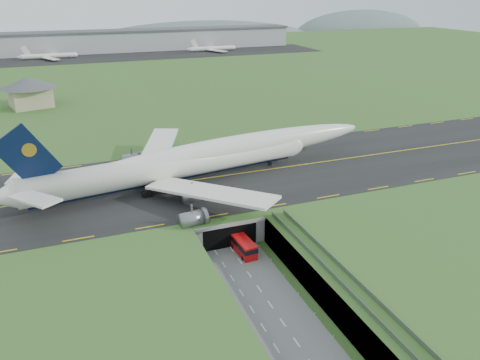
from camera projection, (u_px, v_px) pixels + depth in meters
name	position (u px, v px, depth m)	size (l,w,h in m)	color
ground	(244.00, 267.00, 93.12)	(900.00, 900.00, 0.00)	#3D6327
airfield_deck	(244.00, 254.00, 91.97)	(800.00, 800.00, 6.00)	gray
trench_road	(258.00, 288.00, 86.61)	(12.00, 75.00, 0.20)	slate
taxiway	(197.00, 180.00, 119.27)	(800.00, 44.00, 0.18)	black
tunnel_portal	(217.00, 217.00, 106.27)	(17.00, 22.30, 6.00)	gray
guideway	(346.00, 286.00, 78.19)	(3.00, 53.00, 7.05)	#A8A8A3
jumbo_jet	(200.00, 160.00, 116.91)	(100.22, 62.95, 21.04)	white
shuttle_tram	(244.00, 246.00, 97.28)	(3.46, 7.98, 3.17)	red
service_building	(29.00, 90.00, 189.33)	(26.43, 26.43, 11.91)	tan
cargo_terminal	(97.00, 41.00, 346.17)	(320.00, 67.00, 15.60)	#B2B2B2
distant_hills	(152.00, 44.00, 486.98)	(700.00, 91.00, 60.00)	slate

